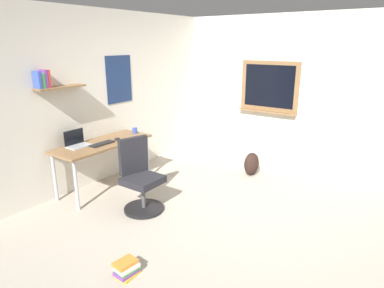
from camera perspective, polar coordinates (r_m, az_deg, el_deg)
The scene contains 11 objects.
ground_plane at distance 4.41m, azimuth 8.37°, elevation -12.05°, with size 5.20×5.20×0.00m, color #ADA393.
wall_back at distance 5.46m, azimuth -14.74°, elevation 7.72°, with size 5.00×0.30×2.60m.
wall_right at distance 6.22m, azimuth 19.11°, elevation 8.39°, with size 0.22×5.00×2.60m.
desk at distance 5.08m, azimuth -14.80°, elevation -0.53°, with size 1.47×0.59×0.72m.
office_chair at distance 4.44m, azimuth -8.77°, elevation -6.03°, with size 0.52×0.54×0.95m.
laptop at distance 4.96m, azimuth -18.88°, elevation 0.25°, with size 0.31×0.21×0.23m.
keyboard at distance 4.96m, azimuth -14.96°, elevation 0.04°, with size 0.37×0.13×0.02m, color black.
computer_mouse at distance 5.13m, azimuth -12.59°, elevation 0.86°, with size 0.10×0.06×0.03m, color #262628.
coffee_mug at distance 5.44m, azimuth -9.65°, elevation 2.26°, with size 0.08×0.08×0.09m, color #334CA5.
backpack at distance 5.66m, azimuth 10.04°, elevation -3.32°, with size 0.32×0.22×0.38m, color black.
book_stack_on_floor at distance 3.43m, azimuth -11.00°, elevation -19.99°, with size 0.24×0.19×0.15m.
Camera 1 is at (-3.48, -1.68, 2.12)m, focal length 31.51 mm.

